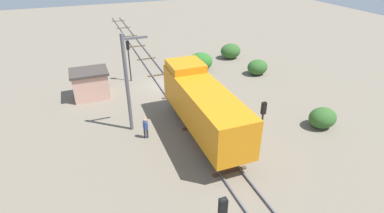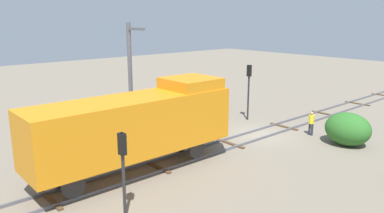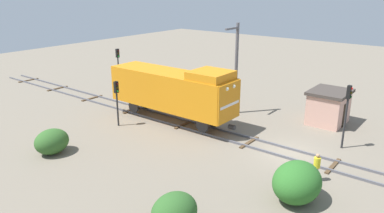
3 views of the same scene
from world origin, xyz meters
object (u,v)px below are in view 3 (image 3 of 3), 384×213
at_px(locomotive, 173,89).
at_px(catenary_mast, 236,67).
at_px(relay_hut, 329,107).
at_px(traffic_signal_far, 118,62).
at_px(traffic_signal_mid, 117,95).
at_px(traffic_signal_near, 347,105).
at_px(worker_near_track, 317,165).
at_px(worker_by_signal, 214,101).

height_order(locomotive, catenary_mast, catenary_mast).
height_order(locomotive, relay_hut, locomotive).
height_order(traffic_signal_far, catenary_mast, catenary_mast).
distance_m(locomotive, traffic_signal_mid, 4.47).
relative_size(traffic_signal_near, relay_hut, 1.28).
bearing_deg(worker_near_track, traffic_signal_near, 17.72).
height_order(worker_near_track, relay_hut, relay_hut).
bearing_deg(traffic_signal_near, catenary_mast, 79.94).
xyz_separation_m(traffic_signal_mid, catenary_mast, (8.34, -5.66, 1.60)).
distance_m(traffic_signal_near, traffic_signal_far, 23.20).
relative_size(locomotive, traffic_signal_mid, 3.19).
xyz_separation_m(locomotive, catenary_mast, (4.94, -2.77, 1.38)).
xyz_separation_m(traffic_signal_far, worker_near_track, (-6.00, -23.42, -2.11)).
xyz_separation_m(locomotive, traffic_signal_far, (3.60, 10.64, 0.33)).
bearing_deg(worker_by_signal, traffic_signal_near, 113.76).
xyz_separation_m(traffic_signal_far, catenary_mast, (1.34, -13.41, 1.04)).
relative_size(traffic_signal_near, catenary_mast, 0.57).
xyz_separation_m(traffic_signal_near, worker_near_track, (-5.60, -0.23, -2.09)).
relative_size(locomotive, traffic_signal_far, 2.58).
distance_m(traffic_signal_mid, relay_hut, 16.95).
distance_m(locomotive, traffic_signal_near, 12.96).
bearing_deg(relay_hut, traffic_signal_mid, 130.13).
bearing_deg(traffic_signal_near, worker_by_signal, 85.01).
distance_m(worker_near_track, catenary_mast, 12.81).
bearing_deg(traffic_signal_near, traffic_signal_far, 89.01).
bearing_deg(traffic_signal_mid, worker_near_track, -86.35).
relative_size(worker_near_track, relay_hut, 0.49).
xyz_separation_m(catenary_mast, relay_hut, (2.56, -7.27, -2.76)).
bearing_deg(traffic_signal_far, relay_hut, -79.32).
distance_m(catenary_mast, relay_hut, 8.18).
bearing_deg(locomotive, worker_by_signal, -14.81).
xyz_separation_m(traffic_signal_far, relay_hut, (3.90, -20.67, -1.71)).
relative_size(locomotive, relay_hut, 3.31).
xyz_separation_m(worker_near_track, worker_by_signal, (6.60, 11.67, 0.00)).
xyz_separation_m(traffic_signal_near, traffic_signal_mid, (-6.60, 15.45, -0.54)).
bearing_deg(relay_hut, locomotive, 126.78).
bearing_deg(catenary_mast, traffic_signal_mid, 145.81).
relative_size(traffic_signal_near, worker_near_track, 2.63).
xyz_separation_m(locomotive, worker_by_signal, (4.20, -1.11, -1.78)).
xyz_separation_m(locomotive, traffic_signal_near, (3.20, -12.56, 0.32)).
relative_size(traffic_signal_mid, catenary_mast, 0.47).
bearing_deg(catenary_mast, worker_near_track, -126.22).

